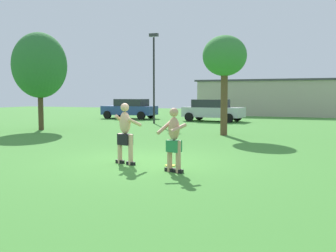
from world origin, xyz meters
The scene contains 10 objects.
ground_plane centered at (0.00, 0.00, 0.00)m, with size 80.00×80.00×0.00m, color #428433.
player_near centered at (-0.26, -0.64, 0.90)m, with size 0.73×0.71×1.70m.
player_in_green centered at (1.39, -1.18, 0.83)m, with size 0.68×0.67×1.60m.
frisbee centered at (1.00, -0.43, 0.01)m, with size 0.28×0.28×0.03m, color yellow.
car_silver_near_post centered at (-2.53, 16.90, 0.82)m, with size 4.48×2.44×1.58m.
car_blue_far_end centered at (-9.54, 17.43, 0.82)m, with size 4.31×2.05×1.58m.
lamp_post centered at (-5.61, 13.37, 3.63)m, with size 0.60×0.24×5.94m.
outbuilding_behind_lot centered at (0.09, 27.26, 1.66)m, with size 12.86×5.82×3.31m.
tree_left_field centered at (0.48, 7.83, 3.66)m, with size 2.07×2.07×4.70m.
tree_right_field centered at (-9.45, 6.78, 3.50)m, with size 2.91×2.91×5.27m.
Camera 1 is at (4.75, -9.93, 1.93)m, focal length 40.80 mm.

